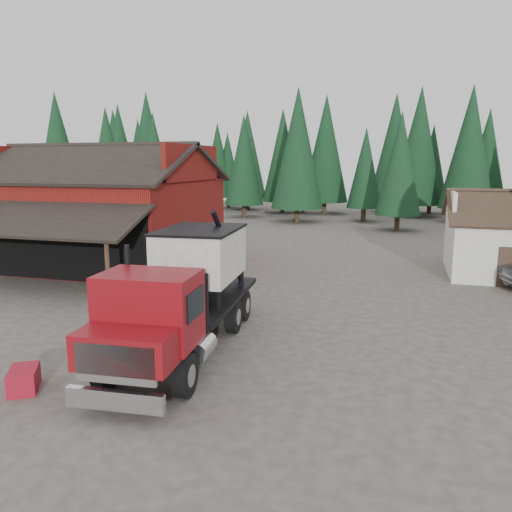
# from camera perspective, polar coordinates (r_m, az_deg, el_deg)

# --- Properties ---
(ground) EXTENTS (120.00, 120.00, 0.00)m
(ground) POSITION_cam_1_polar(r_m,az_deg,el_deg) (18.48, -5.10, -8.41)
(ground) COLOR #484239
(ground) RESTS_ON ground
(red_barn) EXTENTS (12.80, 13.63, 7.18)m
(red_barn) POSITION_cam_1_polar(r_m,az_deg,el_deg) (31.62, -17.27, 4.13)
(red_barn) COLOR maroon
(red_barn) RESTS_ON ground
(conifer_backdrop) EXTENTS (76.00, 16.00, 16.00)m
(conifer_backdrop) POSITION_cam_1_polar(r_m,az_deg,el_deg) (58.89, 10.11, 4.62)
(conifer_backdrop) COLOR #10311C
(conifer_backdrop) RESTS_ON ground
(near_pine_a) EXTENTS (4.40, 4.40, 11.40)m
(near_pine_a) POSITION_cam_1_polar(r_m,az_deg,el_deg) (52.61, -16.60, 10.62)
(near_pine_a) COLOR #382619
(near_pine_a) RESTS_ON ground
(near_pine_b) EXTENTS (3.96, 3.96, 10.40)m
(near_pine_b) POSITION_cam_1_polar(r_m,az_deg,el_deg) (46.22, 16.13, 10.08)
(near_pine_b) COLOR #382619
(near_pine_b) RESTS_ON ground
(near_pine_d) EXTENTS (5.28, 5.28, 13.40)m
(near_pine_d) POSITION_cam_1_polar(r_m,az_deg,el_deg) (51.32, 4.79, 12.15)
(near_pine_d) COLOR #382619
(near_pine_d) RESTS_ON ground
(feed_truck) EXTENTS (3.45, 9.86, 4.37)m
(feed_truck) POSITION_cam_1_polar(r_m,az_deg,el_deg) (16.17, -8.12, -3.69)
(feed_truck) COLOR black
(feed_truck) RESTS_ON ground
(equip_box) EXTENTS (1.17, 1.30, 0.60)m
(equip_box) POSITION_cam_1_polar(r_m,az_deg,el_deg) (15.09, -25.01, -12.68)
(equip_box) COLOR maroon
(equip_box) RESTS_ON ground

